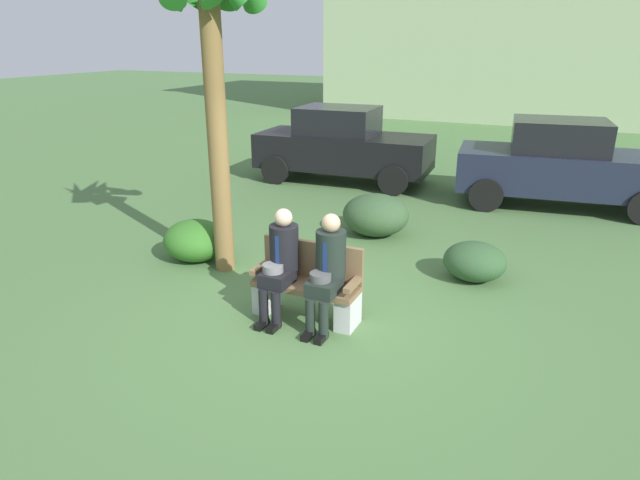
{
  "coord_description": "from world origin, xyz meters",
  "views": [
    {
      "loc": [
        2.48,
        -5.3,
        3.14
      ],
      "look_at": [
        -0.11,
        0.44,
        0.85
      ],
      "focal_mm": 31.4,
      "sensor_mm": 36.0,
      "label": 1
    }
  ],
  "objects_px": {
    "shrub_far_lawn": "(475,261)",
    "parked_car_near": "(342,145)",
    "palm_tree_tall": "(210,14)",
    "parked_car_far": "(562,164)",
    "seated_man_right": "(327,267)",
    "shrub_near_bench": "(376,215)",
    "park_bench": "(308,286)",
    "seated_man_left": "(280,259)",
    "shrub_mid_lawn": "(195,240)"
  },
  "relations": [
    {
      "from": "seated_man_left",
      "to": "parked_car_far",
      "type": "relative_size",
      "value": 0.32
    },
    {
      "from": "seated_man_right",
      "to": "shrub_near_bench",
      "type": "bearing_deg",
      "value": 99.32
    },
    {
      "from": "shrub_near_bench",
      "to": "parked_car_far",
      "type": "distance_m",
      "value": 4.11
    },
    {
      "from": "park_bench",
      "to": "parked_car_near",
      "type": "height_order",
      "value": "parked_car_near"
    },
    {
      "from": "park_bench",
      "to": "palm_tree_tall",
      "type": "height_order",
      "value": "palm_tree_tall"
    },
    {
      "from": "shrub_near_bench",
      "to": "parked_car_near",
      "type": "height_order",
      "value": "parked_car_near"
    },
    {
      "from": "park_bench",
      "to": "parked_car_far",
      "type": "height_order",
      "value": "parked_car_far"
    },
    {
      "from": "shrub_near_bench",
      "to": "parked_car_far",
      "type": "xyz_separation_m",
      "value": [
        2.7,
        3.06,
        0.49
      ]
    },
    {
      "from": "seated_man_left",
      "to": "palm_tree_tall",
      "type": "distance_m",
      "value": 3.18
    },
    {
      "from": "park_bench",
      "to": "shrub_near_bench",
      "type": "height_order",
      "value": "park_bench"
    },
    {
      "from": "shrub_far_lawn",
      "to": "parked_car_near",
      "type": "xyz_separation_m",
      "value": [
        -3.75,
        4.42,
        0.57
      ]
    },
    {
      "from": "seated_man_left",
      "to": "shrub_far_lawn",
      "type": "xyz_separation_m",
      "value": [
        1.9,
        2.03,
        -0.46
      ]
    },
    {
      "from": "parked_car_far",
      "to": "shrub_near_bench",
      "type": "bearing_deg",
      "value": -131.46
    },
    {
      "from": "shrub_mid_lawn",
      "to": "parked_car_far",
      "type": "distance_m",
      "value": 7.1
    },
    {
      "from": "park_bench",
      "to": "shrub_far_lawn",
      "type": "bearing_deg",
      "value": 49.84
    },
    {
      "from": "parked_car_near",
      "to": "palm_tree_tall",
      "type": "bearing_deg",
      "value": -85.43
    },
    {
      "from": "shrub_mid_lawn",
      "to": "shrub_far_lawn",
      "type": "xyz_separation_m",
      "value": [
        3.91,
        0.96,
        -0.04
      ]
    },
    {
      "from": "seated_man_right",
      "to": "palm_tree_tall",
      "type": "distance_m",
      "value": 3.48
    },
    {
      "from": "seated_man_left",
      "to": "palm_tree_tall",
      "type": "bearing_deg",
      "value": 146.04
    },
    {
      "from": "shrub_mid_lawn",
      "to": "parked_car_far",
      "type": "bearing_deg",
      "value": 47.55
    },
    {
      "from": "palm_tree_tall",
      "to": "parked_car_far",
      "type": "xyz_separation_m",
      "value": [
        4.18,
        5.35,
        -2.57
      ]
    },
    {
      "from": "seated_man_right",
      "to": "shrub_far_lawn",
      "type": "bearing_deg",
      "value": 57.19
    },
    {
      "from": "park_bench",
      "to": "shrub_mid_lawn",
      "type": "height_order",
      "value": "park_bench"
    },
    {
      "from": "seated_man_left",
      "to": "parked_car_near",
      "type": "distance_m",
      "value": 6.72
    },
    {
      "from": "parked_car_far",
      "to": "park_bench",
      "type": "bearing_deg",
      "value": -111.85
    },
    {
      "from": "park_bench",
      "to": "shrub_near_bench",
      "type": "relative_size",
      "value": 1.13
    },
    {
      "from": "palm_tree_tall",
      "to": "shrub_far_lawn",
      "type": "distance_m",
      "value": 4.69
    },
    {
      "from": "parked_car_near",
      "to": "parked_car_far",
      "type": "xyz_separation_m",
      "value": [
        4.62,
        -0.16,
        0.0
      ]
    },
    {
      "from": "parked_car_near",
      "to": "seated_man_left",
      "type": "bearing_deg",
      "value": -73.99
    },
    {
      "from": "palm_tree_tall",
      "to": "parked_car_near",
      "type": "xyz_separation_m",
      "value": [
        -0.44,
        5.5,
        -2.57
      ]
    },
    {
      "from": "palm_tree_tall",
      "to": "seated_man_left",
      "type": "bearing_deg",
      "value": -33.96
    },
    {
      "from": "seated_man_left",
      "to": "parked_car_far",
      "type": "height_order",
      "value": "parked_car_far"
    },
    {
      "from": "shrub_far_lawn",
      "to": "seated_man_right",
      "type": "bearing_deg",
      "value": -122.81
    },
    {
      "from": "shrub_near_bench",
      "to": "shrub_mid_lawn",
      "type": "distance_m",
      "value": 3.0
    },
    {
      "from": "shrub_near_bench",
      "to": "parked_car_near",
      "type": "relative_size",
      "value": 0.28
    },
    {
      "from": "shrub_far_lawn",
      "to": "parked_car_far",
      "type": "relative_size",
      "value": 0.21
    },
    {
      "from": "park_bench",
      "to": "shrub_near_bench",
      "type": "distance_m",
      "value": 3.12
    },
    {
      "from": "park_bench",
      "to": "palm_tree_tall",
      "type": "distance_m",
      "value": 3.57
    },
    {
      "from": "park_bench",
      "to": "parked_car_near",
      "type": "xyz_separation_m",
      "value": [
        -2.14,
        6.33,
        0.45
      ]
    },
    {
      "from": "shrub_far_lawn",
      "to": "parked_car_near",
      "type": "bearing_deg",
      "value": 130.31
    },
    {
      "from": "seated_man_left",
      "to": "parked_car_far",
      "type": "bearing_deg",
      "value": 66.3
    },
    {
      "from": "park_bench",
      "to": "seated_man_right",
      "type": "bearing_deg",
      "value": -21.63
    },
    {
      "from": "seated_man_left",
      "to": "shrub_mid_lawn",
      "type": "bearing_deg",
      "value": 151.9
    },
    {
      "from": "seated_man_right",
      "to": "shrub_near_bench",
      "type": "relative_size",
      "value": 1.19
    },
    {
      "from": "seated_man_right",
      "to": "parked_car_far",
      "type": "height_order",
      "value": "parked_car_far"
    },
    {
      "from": "seated_man_right",
      "to": "palm_tree_tall",
      "type": "bearing_deg",
      "value": 154.63
    },
    {
      "from": "palm_tree_tall",
      "to": "parked_car_near",
      "type": "bearing_deg",
      "value": 94.57
    },
    {
      "from": "shrub_near_bench",
      "to": "shrub_mid_lawn",
      "type": "height_order",
      "value": "shrub_near_bench"
    },
    {
      "from": "seated_man_left",
      "to": "shrub_mid_lawn",
      "type": "xyz_separation_m",
      "value": [
        -2.01,
        1.08,
        -0.43
      ]
    },
    {
      "from": "shrub_far_lawn",
      "to": "parked_car_near",
      "type": "relative_size",
      "value": 0.21
    }
  ]
}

